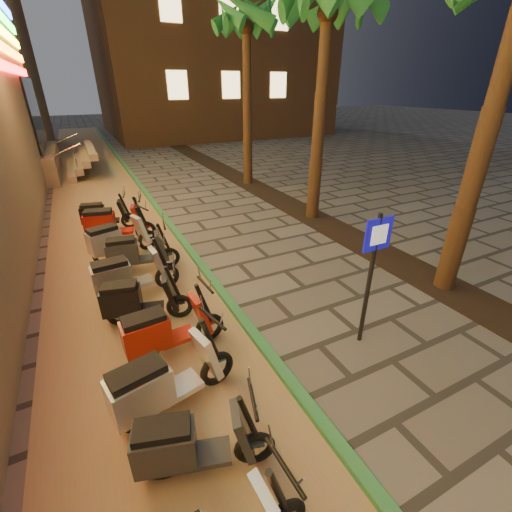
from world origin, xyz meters
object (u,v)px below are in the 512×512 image
scooter_5 (161,384)px  scooter_12 (102,215)px  scooter_7 (136,301)px  scooter_8 (126,276)px  scooter_6 (163,331)px  scooter_9 (134,253)px  scooter_4 (188,445)px  scooter_10 (115,240)px  pedestrian_sign (373,263)px  scooter_11 (111,224)px

scooter_5 → scooter_12: (-0.10, 7.40, -0.06)m
scooter_7 → scooter_8: (-0.03, 0.93, 0.04)m
scooter_6 → scooter_8: bearing=92.6°
scooter_5 → scooter_9: size_ratio=1.08×
scooter_7 → scooter_4: bearing=-75.5°
scooter_12 → scooter_7: bearing=-76.1°
scooter_4 → scooter_5: scooter_5 is taller
scooter_10 → scooter_9: bearing=-88.5°
scooter_10 → scooter_12: scooter_10 is taller
scooter_5 → scooter_6: (0.27, 1.09, -0.03)m
pedestrian_sign → scooter_6: pedestrian_sign is taller
scooter_6 → scooter_10: scooter_10 is taller
scooter_6 → scooter_7: 1.13m
scooter_5 → scooter_10: size_ratio=1.02×
scooter_4 → scooter_12: size_ratio=0.98×
scooter_4 → scooter_9: 5.19m
scooter_7 → scooter_6: bearing=-64.3°
scooter_5 → scooter_7: size_ratio=1.12×
scooter_8 → scooter_6: bearing=-87.3°
scooter_10 → scooter_12: size_ratio=1.11×
pedestrian_sign → scooter_7: (-3.34, 2.24, -1.02)m
scooter_7 → scooter_9: (0.30, 2.06, 0.01)m
pedestrian_sign → scooter_6: 3.46m
scooter_7 → scooter_5: bearing=-77.0°
scooter_10 → scooter_7: bearing=-107.7°
pedestrian_sign → scooter_12: (-3.48, 7.43, -1.03)m
scooter_7 → scooter_11: bearing=103.7°
scooter_10 → scooter_11: (0.02, 1.12, 0.02)m
scooter_10 → scooter_4: bearing=-107.5°
scooter_4 → scooter_6: scooter_6 is taller
scooter_11 → scooter_12: bearing=111.1°
scooter_9 → scooter_5: bearing=-85.2°
scooter_4 → scooter_7: (-0.03, 3.13, 0.01)m
scooter_8 → scooter_9: size_ratio=1.06×
scooter_9 → scooter_11: 2.00m
scooter_7 → scooter_10: bearing=104.1°
scooter_9 → scooter_4: bearing=-83.7°
pedestrian_sign → scooter_12: 8.27m
scooter_5 → scooter_6: size_ratio=1.06×
scooter_5 → scooter_7: bearing=76.4°
scooter_9 → scooter_11: size_ratio=0.89×
scooter_8 → scooter_11: scooter_11 is taller
scooter_4 → scooter_11: bearing=106.7°
scooter_6 → scooter_11: bearing=87.7°
scooter_8 → scooter_12: bearing=86.9°
scooter_6 → scooter_10: size_ratio=0.96×
scooter_7 → scooter_8: bearing=105.9°
scooter_9 → scooter_8: bearing=-97.0°
scooter_11 → scooter_9: bearing=-68.7°
scooter_10 → scooter_12: 2.28m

